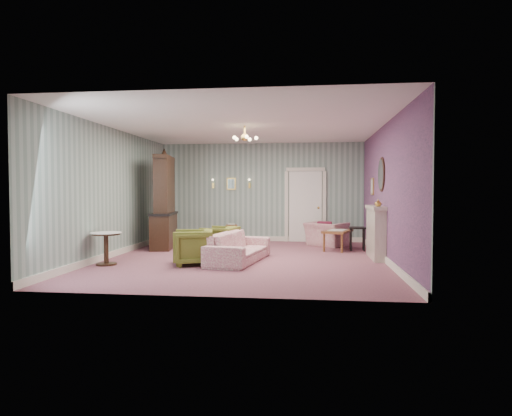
# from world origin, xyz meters

# --- Properties ---
(floor) EXTENTS (7.00, 7.00, 0.00)m
(floor) POSITION_xyz_m (0.00, 0.00, 0.00)
(floor) COLOR #8F5364
(floor) RESTS_ON ground
(ceiling) EXTENTS (7.00, 7.00, 0.00)m
(ceiling) POSITION_xyz_m (0.00, 0.00, 2.90)
(ceiling) COLOR white
(ceiling) RESTS_ON ground
(wall_back) EXTENTS (6.00, 0.00, 6.00)m
(wall_back) POSITION_xyz_m (0.00, 3.50, 1.45)
(wall_back) COLOR gray
(wall_back) RESTS_ON ground
(wall_front) EXTENTS (6.00, 0.00, 6.00)m
(wall_front) POSITION_xyz_m (0.00, -3.50, 1.45)
(wall_front) COLOR gray
(wall_front) RESTS_ON ground
(wall_left) EXTENTS (0.00, 7.00, 7.00)m
(wall_left) POSITION_xyz_m (-3.00, 0.00, 1.45)
(wall_left) COLOR gray
(wall_left) RESTS_ON ground
(wall_right) EXTENTS (0.00, 7.00, 7.00)m
(wall_right) POSITION_xyz_m (3.00, 0.00, 1.45)
(wall_right) COLOR gray
(wall_right) RESTS_ON ground
(wall_right_floral) EXTENTS (0.00, 7.00, 7.00)m
(wall_right_floral) POSITION_xyz_m (2.98, 0.00, 1.45)
(wall_right_floral) COLOR #B65B8E
(wall_right_floral) RESTS_ON ground
(door) EXTENTS (1.12, 0.12, 2.16)m
(door) POSITION_xyz_m (1.30, 3.46, 1.08)
(door) COLOR white
(door) RESTS_ON floor
(olive_chair_a) EXTENTS (0.88, 0.91, 0.73)m
(olive_chair_a) POSITION_xyz_m (-0.94, -0.92, 0.37)
(olive_chair_a) COLOR olive
(olive_chair_a) RESTS_ON floor
(olive_chair_b) EXTENTS (0.86, 0.90, 0.78)m
(olive_chair_b) POSITION_xyz_m (-0.94, -0.85, 0.39)
(olive_chair_b) COLOR olive
(olive_chair_b) RESTS_ON floor
(olive_chair_c) EXTENTS (0.83, 0.86, 0.75)m
(olive_chair_c) POSITION_xyz_m (-0.64, 0.42, 0.37)
(olive_chair_c) COLOR olive
(olive_chair_c) RESTS_ON floor
(sofa_chintz) EXTENTS (0.96, 2.19, 0.83)m
(sofa_chintz) POSITION_xyz_m (-0.07, -0.40, 0.41)
(sofa_chintz) COLOR #A14161
(sofa_chintz) RESTS_ON floor
(wingback_chair) EXTENTS (1.17, 1.07, 0.86)m
(wingback_chair) POSITION_xyz_m (1.87, 2.52, 0.43)
(wingback_chair) COLOR #A14161
(wingback_chair) RESTS_ON floor
(dresser) EXTENTS (0.76, 1.58, 2.54)m
(dresser) POSITION_xyz_m (-2.35, 1.57, 1.27)
(dresser) COLOR black
(dresser) RESTS_ON floor
(fireplace) EXTENTS (0.30, 1.40, 1.16)m
(fireplace) POSITION_xyz_m (2.86, 0.40, 0.58)
(fireplace) COLOR beige
(fireplace) RESTS_ON floor
(mantel_vase) EXTENTS (0.15, 0.15, 0.15)m
(mantel_vase) POSITION_xyz_m (2.84, 0.00, 1.23)
(mantel_vase) COLOR gold
(mantel_vase) RESTS_ON fireplace
(oval_mirror) EXTENTS (0.04, 0.76, 0.84)m
(oval_mirror) POSITION_xyz_m (2.96, 0.40, 1.85)
(oval_mirror) COLOR white
(oval_mirror) RESTS_ON wall_right
(framed_print) EXTENTS (0.04, 0.34, 0.42)m
(framed_print) POSITION_xyz_m (2.97, 1.75, 1.60)
(framed_print) COLOR gold
(framed_print) RESTS_ON wall_right
(coffee_table) EXTENTS (0.85, 1.12, 0.51)m
(coffee_table) POSITION_xyz_m (2.12, 1.65, 0.25)
(coffee_table) COLOR brown
(coffee_table) RESTS_ON floor
(side_table_black) EXTENTS (0.41, 0.41, 0.59)m
(side_table_black) POSITION_xyz_m (2.59, 1.60, 0.30)
(side_table_black) COLOR black
(side_table_black) RESTS_ON floor
(pedestal_table) EXTENTS (0.71, 0.71, 0.66)m
(pedestal_table) POSITION_xyz_m (-2.65, -1.13, 0.33)
(pedestal_table) COLOR black
(pedestal_table) RESTS_ON floor
(nesting_table) EXTENTS (0.40, 0.47, 0.55)m
(nesting_table) POSITION_xyz_m (-0.85, 3.15, 0.27)
(nesting_table) COLOR brown
(nesting_table) RESTS_ON floor
(gilt_mirror_back) EXTENTS (0.28, 0.06, 0.36)m
(gilt_mirror_back) POSITION_xyz_m (-0.90, 3.46, 1.70)
(gilt_mirror_back) COLOR gold
(gilt_mirror_back) RESTS_ON wall_back
(sconce_left) EXTENTS (0.16, 0.12, 0.30)m
(sconce_left) POSITION_xyz_m (-1.45, 3.44, 1.70)
(sconce_left) COLOR gold
(sconce_left) RESTS_ON wall_back
(sconce_right) EXTENTS (0.16, 0.12, 0.30)m
(sconce_right) POSITION_xyz_m (-0.35, 3.44, 1.70)
(sconce_right) COLOR gold
(sconce_right) RESTS_ON wall_back
(chandelier) EXTENTS (0.56, 0.56, 0.36)m
(chandelier) POSITION_xyz_m (0.00, 0.00, 2.63)
(chandelier) COLOR gold
(chandelier) RESTS_ON ceiling
(burgundy_cushion) EXTENTS (0.41, 0.28, 0.39)m
(burgundy_cushion) POSITION_xyz_m (1.82, 2.37, 0.48)
(burgundy_cushion) COLOR maroon
(burgundy_cushion) RESTS_ON wingback_chair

